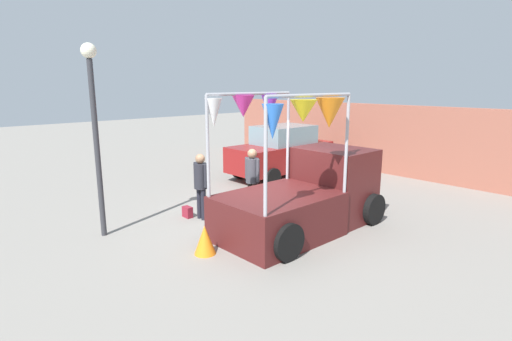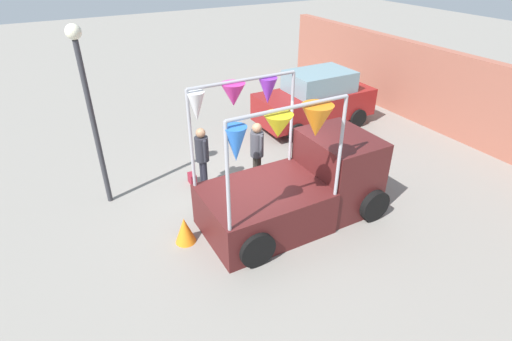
{
  "view_description": "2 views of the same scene",
  "coord_description": "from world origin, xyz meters",
  "px_view_note": "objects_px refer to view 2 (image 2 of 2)",
  "views": [
    {
      "loc": [
        6.86,
        -6.32,
        3.37
      ],
      "look_at": [
        0.16,
        -0.19,
        1.39
      ],
      "focal_mm": 28.0,
      "sensor_mm": 36.0,
      "label": 1
    },
    {
      "loc": [
        7.16,
        -3.89,
        5.62
      ],
      "look_at": [
        0.63,
        -0.29,
        1.29
      ],
      "focal_mm": 28.0,
      "sensor_mm": 36.0,
      "label": 2
    }
  ],
  "objects_px": {
    "person_customer": "(202,153)",
    "person_vendor": "(257,148)",
    "vendor_truck": "(303,182)",
    "parked_car": "(315,99)",
    "folded_kite_bundle_tangerine": "(185,230)",
    "street_lamp": "(87,96)",
    "handbag": "(192,178)"
  },
  "relations": [
    {
      "from": "person_customer",
      "to": "handbag",
      "type": "distance_m",
      "value": 0.96
    },
    {
      "from": "person_customer",
      "to": "handbag",
      "type": "relative_size",
      "value": 5.99
    },
    {
      "from": "person_vendor",
      "to": "folded_kite_bundle_tangerine",
      "type": "bearing_deg",
      "value": -61.67
    },
    {
      "from": "folded_kite_bundle_tangerine",
      "to": "person_customer",
      "type": "bearing_deg",
      "value": 146.86
    },
    {
      "from": "handbag",
      "to": "person_vendor",
      "type": "bearing_deg",
      "value": 61.34
    },
    {
      "from": "person_customer",
      "to": "person_vendor",
      "type": "xyz_separation_m",
      "value": [
        0.47,
        1.3,
        0.02
      ]
    },
    {
      "from": "folded_kite_bundle_tangerine",
      "to": "vendor_truck",
      "type": "bearing_deg",
      "value": 81.88
    },
    {
      "from": "vendor_truck",
      "to": "street_lamp",
      "type": "height_order",
      "value": "street_lamp"
    },
    {
      "from": "person_customer",
      "to": "person_vendor",
      "type": "height_order",
      "value": "person_vendor"
    },
    {
      "from": "vendor_truck",
      "to": "parked_car",
      "type": "relative_size",
      "value": 1.01
    },
    {
      "from": "street_lamp",
      "to": "folded_kite_bundle_tangerine",
      "type": "relative_size",
      "value": 6.99
    },
    {
      "from": "person_customer",
      "to": "street_lamp",
      "type": "xyz_separation_m",
      "value": [
        -0.57,
        -2.28,
        1.7
      ]
    },
    {
      "from": "vendor_truck",
      "to": "street_lamp",
      "type": "relative_size",
      "value": 0.97
    },
    {
      "from": "vendor_truck",
      "to": "street_lamp",
      "type": "distance_m",
      "value": 5.05
    },
    {
      "from": "vendor_truck",
      "to": "person_vendor",
      "type": "relative_size",
      "value": 2.36
    },
    {
      "from": "vendor_truck",
      "to": "person_customer",
      "type": "bearing_deg",
      "value": -145.22
    },
    {
      "from": "vendor_truck",
      "to": "handbag",
      "type": "distance_m",
      "value": 3.17
    },
    {
      "from": "street_lamp",
      "to": "folded_kite_bundle_tangerine",
      "type": "distance_m",
      "value": 3.57
    },
    {
      "from": "person_vendor",
      "to": "person_customer",
      "type": "bearing_deg",
      "value": -109.9
    },
    {
      "from": "parked_car",
      "to": "street_lamp",
      "type": "height_order",
      "value": "street_lamp"
    },
    {
      "from": "parked_car",
      "to": "person_customer",
      "type": "distance_m",
      "value": 5.25
    },
    {
      "from": "person_customer",
      "to": "street_lamp",
      "type": "distance_m",
      "value": 2.9
    },
    {
      "from": "vendor_truck",
      "to": "handbag",
      "type": "relative_size",
      "value": 14.46
    },
    {
      "from": "vendor_truck",
      "to": "parked_car",
      "type": "height_order",
      "value": "vendor_truck"
    },
    {
      "from": "parked_car",
      "to": "folded_kite_bundle_tangerine",
      "type": "height_order",
      "value": "parked_car"
    },
    {
      "from": "street_lamp",
      "to": "folded_kite_bundle_tangerine",
      "type": "xyz_separation_m",
      "value": [
        2.39,
        1.1,
        -2.41
      ]
    },
    {
      "from": "vendor_truck",
      "to": "person_customer",
      "type": "height_order",
      "value": "vendor_truck"
    },
    {
      "from": "person_vendor",
      "to": "folded_kite_bundle_tangerine",
      "type": "xyz_separation_m",
      "value": [
        1.34,
        -2.49,
        -0.74
      ]
    },
    {
      "from": "parked_car",
      "to": "person_customer",
      "type": "height_order",
      "value": "parked_car"
    },
    {
      "from": "person_vendor",
      "to": "folded_kite_bundle_tangerine",
      "type": "distance_m",
      "value": 2.92
    },
    {
      "from": "parked_car",
      "to": "person_vendor",
      "type": "height_order",
      "value": "parked_car"
    },
    {
      "from": "handbag",
      "to": "folded_kite_bundle_tangerine",
      "type": "height_order",
      "value": "folded_kite_bundle_tangerine"
    }
  ]
}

